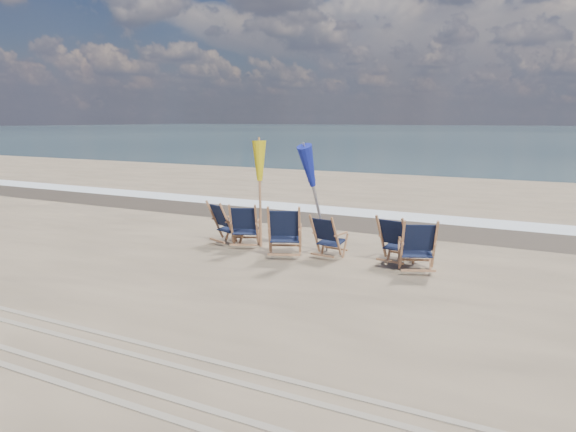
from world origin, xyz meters
name	(u,v)px	position (x,y,z in m)	size (l,w,h in m)	color
ocean	(570,132)	(0.00, 128.00, 0.00)	(400.00, 400.00, 0.00)	#334E55
surf_foam	(389,215)	(0.00, 8.30, 0.00)	(200.00, 1.40, 0.01)	silver
wet_sand_strip	(371,223)	(0.00, 6.80, 0.00)	(200.00, 2.60, 0.00)	#42362A
tire_tracks	(83,356)	(0.00, -2.80, 0.01)	(80.00, 1.30, 0.01)	gray
beach_chair_0	(228,225)	(-1.77, 2.75, 0.48)	(0.62, 0.70, 0.97)	black
beach_chair_1	(257,226)	(-1.13, 2.88, 0.49)	(0.62, 0.70, 0.97)	black
beach_chair_2	(300,232)	(0.09, 2.51, 0.54)	(0.69, 0.77, 1.07)	black
beach_chair_3	(336,238)	(0.78, 2.73, 0.44)	(0.57, 0.64, 0.89)	black
beach_chair_4	(407,242)	(2.13, 2.88, 0.48)	(0.61, 0.69, 0.96)	black
beach_chair_5	(435,247)	(2.71, 2.63, 0.50)	(0.65, 0.73, 1.01)	black
umbrella_yellow	(260,167)	(-1.18, 3.10, 1.73)	(0.30, 0.30, 2.26)	#A46F49
umbrella_blue	(318,165)	(0.23, 3.00, 1.83)	(0.30, 0.30, 2.37)	#A5A5AD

